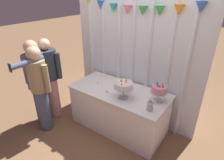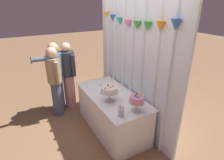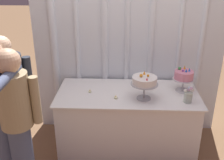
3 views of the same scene
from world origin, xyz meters
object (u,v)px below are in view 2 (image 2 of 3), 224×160
Objects in this scene: guest_man_pink_jacket at (68,74)px; guest_girl_blue_dress at (56,75)px; cake_display_nearleft at (109,90)px; flower_vase at (121,111)px; cake_display_nearright at (137,100)px; cake_table at (112,112)px; tealight_near_left at (101,93)px; tealight_far_left at (101,85)px; guest_man_dark_suit at (55,79)px.

guest_girl_blue_dress is (0.02, -0.28, 0.03)m from guest_man_pink_jacket.
cake_display_nearleft reaches higher than flower_vase.
guest_girl_blue_dress is at bearing -156.64° from cake_display_nearright.
tealight_near_left reaches higher than cake_table.
tealight_near_left reaches higher than tealight_far_left.
flower_vase is 4.66× the size of tealight_near_left.
flower_vase is at bearing -3.41° from tealight_near_left.
guest_man_dark_suit is 0.19m from guest_girl_blue_dress.
tealight_near_left is at bearing -25.67° from tealight_far_left.
guest_man_dark_suit is at bearing -151.73° from cake_display_nearleft.
cake_table is 5.38× the size of cake_display_nearleft.
flower_vase is (0.49, -0.06, -0.14)m from cake_display_nearleft.
tealight_near_left is at bearing 176.59° from flower_vase.
guest_girl_blue_dress is at bearing -152.03° from tealight_near_left.
cake_display_nearleft is 1.39m from guest_man_dark_suit.
cake_display_nearleft is 1.46m from guest_man_pink_jacket.
flower_vase is at bearing -17.46° from cake_table.
tealight_far_left is 0.91× the size of tealight_near_left.
cake_display_nearright is 1.98m from guest_man_pink_jacket.
cake_display_nearleft is at bearing 22.76° from guest_girl_blue_dress.
cake_table is 1.06× the size of guest_girl_blue_dress.
flower_vase is at bearing 19.19° from guest_man_dark_suit.
guest_man_dark_suit is at bearing -152.62° from cake_display_nearright.
tealight_near_left is (-0.14, -0.16, 0.39)m from cake_table.
guest_girl_blue_dress is at bearing -84.93° from guest_man_pink_jacket.
tealight_far_left is 0.03× the size of guest_man_pink_jacket.
cake_display_nearleft is at bearing -154.92° from cake_display_nearright.
tealight_near_left is at bearing 15.01° from guest_man_pink_jacket.
flower_vase is at bearing 7.39° from guest_man_pink_jacket.
guest_man_pink_jacket is 0.40m from guest_man_dark_suit.
flower_vase is at bearing 15.55° from guest_girl_blue_dress.
cake_display_nearleft reaches higher than cake_table.
guest_man_pink_jacket is (-1.90, -0.53, -0.11)m from cake_display_nearright.
tealight_near_left is at bearing -177.44° from cake_display_nearleft.
cake_display_nearright is at bearing 6.72° from cake_table.
tealight_far_left is at bearing 169.89° from flower_vase.
guest_girl_blue_dress is (-1.22, -0.73, 0.50)m from cake_table.
guest_man_dark_suit reaches higher than tealight_near_left.
cake_display_nearright reaches higher than tealight_near_left.
tealight_far_left is (-1.12, 0.20, -0.07)m from flower_vase.
guest_man_dark_suit reaches higher than cake_display_nearleft.
cake_table is 5.61× the size of cake_display_nearright.
flower_vase reaches higher than cake_table.
cake_display_nearleft is 7.95× the size of tealight_far_left.
tealight_far_left reaches higher than cake_table.
guest_girl_blue_dress is at bearing -148.91° from cake_table.
flower_vase reaches higher than tealight_far_left.
cake_table is 38.81× the size of tealight_near_left.
guest_man_pink_jacket is 0.28m from guest_girl_blue_dress.
guest_man_pink_jacket is at bearing -150.34° from tealight_far_left.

